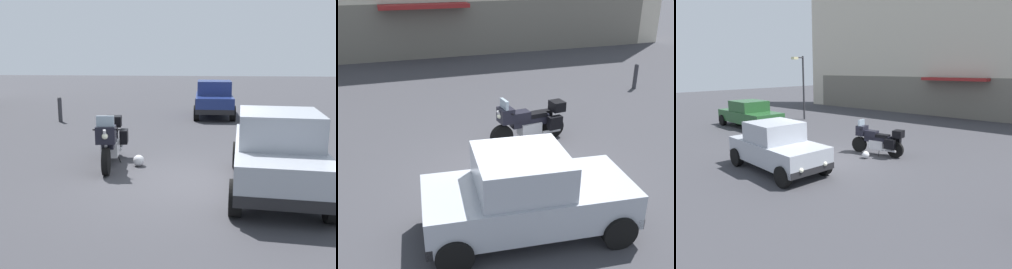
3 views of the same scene
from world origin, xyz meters
The scene contains 6 objects.
ground_plane centered at (0.00, 0.00, 0.00)m, with size 80.00×80.00×0.00m, color #38383D.
motorcycle centered at (1.06, 1.83, 0.62)m, with size 2.26×0.85×1.36m.
helmet centered at (0.99, 1.11, 0.14)m, with size 0.28×0.28×0.28m, color silver.
car_hatchback_near centered at (-0.50, -1.93, 0.81)m, with size 3.99×2.13×1.64m.
car_compact_side centered at (8.95, -0.96, 0.77)m, with size 3.49×1.72×1.56m.
bollard_curbside centered at (6.97, 5.29, 0.53)m, with size 0.16×0.16×1.01m.
Camera 1 is at (-8.14, -0.39, 2.74)m, focal length 41.39 mm.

